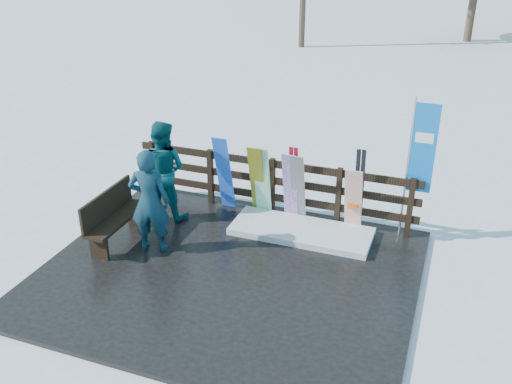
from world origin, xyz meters
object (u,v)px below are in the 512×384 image
at_px(snowboard_2, 257,181).
at_px(snowboard_3, 290,188).
at_px(snowboard_4, 298,189).
at_px(person_back, 162,170).
at_px(snowboard_5, 353,201).
at_px(snowboard_1, 262,182).
at_px(person_front, 150,202).
at_px(snowboard_0, 224,174).
at_px(rental_flag, 419,154).
at_px(bench, 113,215).

height_order(snowboard_2, snowboard_3, snowboard_2).
bearing_deg(snowboard_4, person_back, -166.18).
xyz_separation_m(snowboard_3, snowboard_5, (1.19, -0.00, -0.06)).
relative_size(snowboard_1, person_front, 0.80).
relative_size(snowboard_0, person_front, 0.88).
bearing_deg(snowboard_4, snowboard_2, -180.00).
xyz_separation_m(snowboard_2, person_back, (-1.67, -0.61, 0.22)).
height_order(snowboard_3, rental_flag, rental_flag).
bearing_deg(snowboard_0, snowboard_3, 0.00).
height_order(snowboard_3, snowboard_4, snowboard_3).
xyz_separation_m(snowboard_0, snowboard_4, (1.48, 0.00, -0.08)).
bearing_deg(person_back, snowboard_5, -173.62).
relative_size(snowboard_4, person_front, 0.78).
height_order(snowboard_0, rental_flag, rental_flag).
distance_m(bench, snowboard_4, 3.36).
distance_m(snowboard_4, snowboard_5, 1.04).
relative_size(snowboard_2, snowboard_4, 1.04).
bearing_deg(person_front, snowboard_2, -141.73).
bearing_deg(rental_flag, snowboard_2, -174.60).
height_order(snowboard_1, rental_flag, rental_flag).
relative_size(snowboard_1, rental_flag, 0.58).
xyz_separation_m(snowboard_0, rental_flag, (3.53, 0.27, 0.81)).
bearing_deg(snowboard_0, snowboard_2, -0.00).
xyz_separation_m(snowboard_1, person_back, (-1.77, -0.61, 0.23)).
relative_size(bench, snowboard_4, 1.02).
xyz_separation_m(bench, snowboard_4, (2.86, 1.76, 0.20)).
distance_m(snowboard_1, snowboard_2, 0.10).
bearing_deg(snowboard_5, person_front, -150.15).
bearing_deg(snowboard_0, bench, -127.93).
relative_size(snowboard_1, person_back, 0.78).
xyz_separation_m(snowboard_2, snowboard_4, (0.80, 0.00, -0.03)).
relative_size(rental_flag, person_front, 1.39).
distance_m(snowboard_1, snowboard_4, 0.70).
bearing_deg(person_back, snowboard_4, -169.63).
bearing_deg(snowboard_1, snowboard_2, -180.00).
distance_m(snowboard_1, snowboard_5, 1.74).
relative_size(snowboard_2, snowboard_5, 1.14).
xyz_separation_m(snowboard_3, person_back, (-2.32, -0.61, 0.25)).
xyz_separation_m(snowboard_0, snowboard_5, (2.52, -0.00, -0.14)).
bearing_deg(snowboard_2, bench, -139.32).
relative_size(snowboard_0, person_back, 0.85).
distance_m(bench, snowboard_5, 4.28).
distance_m(bench, person_back, 1.30).
bearing_deg(person_back, snowboard_0, -151.99).
relative_size(snowboard_3, snowboard_4, 1.00).
xyz_separation_m(bench, snowboard_5, (3.89, 1.76, 0.14)).
xyz_separation_m(snowboard_4, rental_flag, (2.05, 0.27, 0.89)).
height_order(bench, person_back, person_back).
bearing_deg(bench, snowboard_5, 24.38).
bearing_deg(snowboard_0, snowboard_1, 0.00).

